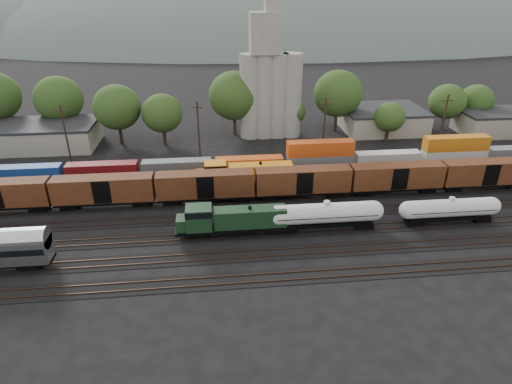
{
  "coord_description": "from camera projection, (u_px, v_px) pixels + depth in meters",
  "views": [
    {
      "loc": [
        -9.2,
        -55.38,
        31.7
      ],
      "look_at": [
        -3.26,
        2.0,
        3.0
      ],
      "focal_mm": 30.0,
      "sensor_mm": 36.0,
      "label": 1
    }
  ],
  "objects": [
    {
      "name": "ground",
      "position": [
        279.0,
        215.0,
        64.29
      ],
      "size": [
        600.0,
        600.0,
        0.0
      ],
      "primitive_type": "plane",
      "color": "black"
    },
    {
      "name": "grain_silo",
      "position": [
        270.0,
        86.0,
        91.64
      ],
      "size": [
        13.4,
        5.0,
        29.0
      ],
      "color": "gray",
      "rests_on": "ground"
    },
    {
      "name": "tank_car_a",
      "position": [
        326.0,
        214.0,
        59.23
      ],
      "size": [
        16.37,
        2.93,
        4.29
      ],
      "color": "silver",
      "rests_on": "ground"
    },
    {
      "name": "boxcar_string",
      "position": [
        350.0,
        179.0,
        68.48
      ],
      "size": [
        184.4,
        2.9,
        4.2
      ],
      "color": "black",
      "rests_on": "ground"
    },
    {
      "name": "utility_poles",
      "position": [
        262.0,
        129.0,
        81.12
      ],
      "size": [
        122.2,
        0.36,
        12.0
      ],
      "color": "black",
      "rests_on": "ground"
    },
    {
      "name": "industrial_sheds",
      "position": [
        285.0,
        126.0,
        95.16
      ],
      "size": [
        119.38,
        17.26,
        5.1
      ],
      "color": "#9E937F",
      "rests_on": "ground"
    },
    {
      "name": "container_wall",
      "position": [
        272.0,
        162.0,
        76.68
      ],
      "size": [
        160.0,
        2.6,
        5.8
      ],
      "color": "black",
      "rests_on": "ground"
    },
    {
      "name": "green_locomotive",
      "position": [
        229.0,
        220.0,
        58.03
      ],
      "size": [
        16.36,
        2.89,
        4.33
      ],
      "color": "black",
      "rests_on": "ground"
    },
    {
      "name": "orange_locomotive",
      "position": [
        242.0,
        174.0,
        71.63
      ],
      "size": [
        17.85,
        2.98,
        4.46
      ],
      "color": "black",
      "rests_on": "ground"
    },
    {
      "name": "tracks",
      "position": [
        279.0,
        214.0,
        64.27
      ],
      "size": [
        180.0,
        33.2,
        0.2
      ],
      "color": "black",
      "rests_on": "ground"
    },
    {
      "name": "tank_car_b",
      "position": [
        450.0,
        209.0,
        60.99
      ],
      "size": [
        14.99,
        2.68,
        3.93
      ],
      "color": "silver",
      "rests_on": "ground"
    },
    {
      "name": "tree_band",
      "position": [
        230.0,
        102.0,
        93.24
      ],
      "size": [
        162.21,
        21.58,
        14.38
      ],
      "color": "black",
      "rests_on": "ground"
    },
    {
      "name": "distant_hills",
      "position": [
        257.0,
        61.0,
        307.2
      ],
      "size": [
        860.0,
        286.0,
        130.0
      ],
      "color": "#59665B",
      "rests_on": "ground"
    }
  ]
}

